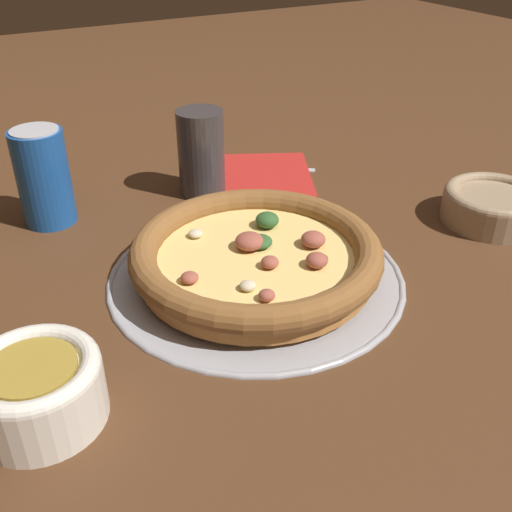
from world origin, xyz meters
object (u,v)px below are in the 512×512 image
(bowl_near, at_px, (36,388))
(pizza, at_px, (256,256))
(beverage_can, at_px, (43,177))
(napkin, at_px, (267,174))
(fork, at_px, (248,166))
(drinking_cup, at_px, (201,153))
(pizza_tray, at_px, (256,275))
(bowl_far, at_px, (493,204))

(bowl_near, bearing_deg, pizza, -69.27)
(bowl_near, height_order, beverage_can, beverage_can)
(bowl_near, xyz_separation_m, napkin, (0.33, -0.40, -0.03))
(pizza, xyz_separation_m, fork, (0.28, -0.14, -0.03))
(bowl_near, distance_m, napkin, 0.52)
(napkin, height_order, fork, napkin)
(bowl_near, distance_m, drinking_cup, 0.44)
(pizza_tray, relative_size, bowl_near, 3.08)
(drinking_cup, bearing_deg, pizza_tray, 169.97)
(drinking_cup, height_order, beverage_can, beverage_can)
(bowl_far, height_order, napkin, bowl_far)
(pizza, height_order, napkin, pizza)
(pizza_tray, xyz_separation_m, fork, (0.28, -0.14, -0.00))
(pizza, bearing_deg, drinking_cup, -9.94)
(pizza_tray, bearing_deg, fork, -26.70)
(pizza, height_order, drinking_cup, drinking_cup)
(bowl_far, distance_m, drinking_cup, 0.39)
(pizza, bearing_deg, bowl_far, -95.36)
(pizza_tray, relative_size, fork, 2.09)
(fork, xyz_separation_m, beverage_can, (-0.03, 0.31, 0.06))
(pizza, bearing_deg, napkin, -32.45)
(bowl_near, bearing_deg, bowl_far, -83.68)
(drinking_cup, relative_size, napkin, 0.58)
(pizza, height_order, fork, pizza)
(bowl_near, distance_m, beverage_can, 0.35)
(bowl_near, relative_size, drinking_cup, 0.90)
(pizza_tray, bearing_deg, bowl_near, 110.76)
(napkin, bearing_deg, beverage_can, 87.41)
(pizza, distance_m, drinking_cup, 0.23)
(drinking_cup, bearing_deg, beverage_can, 85.02)
(pizza_tray, xyz_separation_m, bowl_far, (-0.03, -0.33, 0.02))
(pizza_tray, distance_m, bowl_far, 0.33)
(pizza_tray, bearing_deg, bowl_far, -95.36)
(napkin, distance_m, beverage_can, 0.32)
(pizza_tray, distance_m, beverage_can, 0.30)
(bowl_far, bearing_deg, bowl_near, 96.32)
(pizza, height_order, bowl_far, pizza)
(napkin, xyz_separation_m, beverage_can, (0.01, 0.32, 0.06))
(pizza, xyz_separation_m, bowl_far, (-0.03, -0.33, -0.00))
(bowl_near, relative_size, napkin, 0.52)
(pizza_tray, xyz_separation_m, bowl_near, (-0.10, 0.25, 0.03))
(pizza_tray, relative_size, napkin, 1.61)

